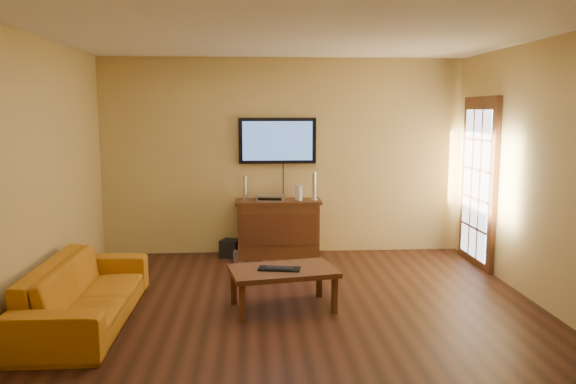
{
  "coord_description": "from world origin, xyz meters",
  "views": [
    {
      "loc": [
        -0.42,
        -5.26,
        1.98
      ],
      "look_at": [
        -0.04,
        0.8,
        1.1
      ],
      "focal_mm": 35.0,
      "sensor_mm": 36.0,
      "label": 1
    }
  ],
  "objects": [
    {
      "name": "ground_plane",
      "position": [
        0.0,
        0.0,
        0.0
      ],
      "size": [
        5.0,
        5.0,
        0.0
      ],
      "primitive_type": "plane",
      "color": "black",
      "rests_on": "ground"
    },
    {
      "name": "room_walls",
      "position": [
        0.0,
        0.62,
        1.69
      ],
      "size": [
        5.0,
        5.0,
        5.0
      ],
      "color": "tan",
      "rests_on": "ground"
    },
    {
      "name": "french_door",
      "position": [
        2.46,
        1.7,
        1.05
      ],
      "size": [
        0.07,
        1.02,
        2.22
      ],
      "color": "#42210F",
      "rests_on": "ground"
    },
    {
      "name": "media_console",
      "position": [
        -0.09,
        2.27,
        0.39
      ],
      "size": [
        1.16,
        0.44,
        0.77
      ],
      "color": "#42210F",
      "rests_on": "ground"
    },
    {
      "name": "television",
      "position": [
        -0.09,
        2.45,
        1.57
      ],
      "size": [
        1.06,
        0.08,
        0.63
      ],
      "color": "black",
      "rests_on": "ground"
    },
    {
      "name": "coffee_table",
      "position": [
        -0.13,
        0.18,
        0.36
      ],
      "size": [
        1.14,
        0.81,
        0.41
      ],
      "color": "#42210F",
      "rests_on": "ground"
    },
    {
      "name": "sofa",
      "position": [
        -2.0,
        -0.07,
        0.39
      ],
      "size": [
        0.59,
        2.02,
        0.79
      ],
      "primitive_type": "imported",
      "rotation": [
        0.0,
        0.0,
        1.57
      ],
      "color": "#B56D14",
      "rests_on": "ground"
    },
    {
      "name": "speaker_left",
      "position": [
        -0.54,
        2.31,
        0.93
      ],
      "size": [
        0.09,
        0.09,
        0.33
      ],
      "color": "silver",
      "rests_on": "media_console"
    },
    {
      "name": "speaker_right",
      "position": [
        0.4,
        2.25,
        0.95
      ],
      "size": [
        0.1,
        0.1,
        0.38
      ],
      "color": "silver",
      "rests_on": "media_console"
    },
    {
      "name": "av_receiver",
      "position": [
        -0.19,
        2.23,
        0.82
      ],
      "size": [
        0.4,
        0.32,
        0.08
      ],
      "primitive_type": "cube",
      "rotation": [
        0.0,
        0.0,
        -0.16
      ],
      "color": "silver",
      "rests_on": "media_console"
    },
    {
      "name": "game_console",
      "position": [
        0.19,
        2.25,
        0.88
      ],
      "size": [
        0.09,
        0.15,
        0.21
      ],
      "primitive_type": "cube",
      "rotation": [
        0.0,
        0.0,
        0.33
      ],
      "color": "white",
      "rests_on": "media_console"
    },
    {
      "name": "subwoofer",
      "position": [
        -0.74,
        2.24,
        0.12
      ],
      "size": [
        0.31,
        0.31,
        0.24
      ],
      "primitive_type": "cube",
      "rotation": [
        0.0,
        0.0,
        -0.38
      ],
      "color": "black",
      "rests_on": "ground"
    },
    {
      "name": "bottle",
      "position": [
        -0.66,
        1.89,
        0.09
      ],
      "size": [
        0.07,
        0.07,
        0.19
      ],
      "color": "white",
      "rests_on": "ground"
    },
    {
      "name": "keyboard",
      "position": [
        -0.17,
        0.15,
        0.42
      ],
      "size": [
        0.44,
        0.22,
        0.02
      ],
      "color": "black",
      "rests_on": "coffee_table"
    }
  ]
}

